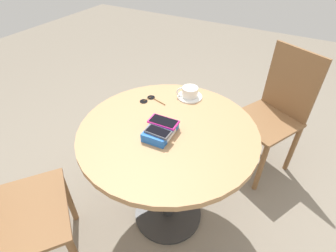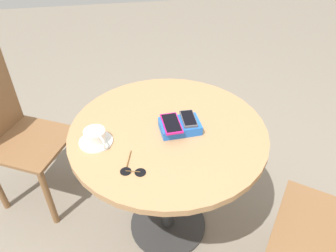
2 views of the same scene
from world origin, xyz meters
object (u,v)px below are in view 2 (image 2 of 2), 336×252
at_px(coffee_cup, 95,136).
at_px(sunglasses, 133,170).
at_px(phone_box, 180,126).
at_px(phone_magenta, 171,123).
at_px(phone_gray, 189,119).
at_px(chair_far_side, 18,135).
at_px(round_table, 168,152).
at_px(saucer, 96,142).

distance_m(coffee_cup, sunglasses, 0.24).
relative_size(phone_box, phone_magenta, 1.25).
bearing_deg(phone_gray, chair_far_side, -24.55).
bearing_deg(phone_magenta, phone_gray, -170.15).
distance_m(phone_gray, coffee_cup, 0.41).
xyz_separation_m(phone_box, phone_magenta, (0.04, 0.01, 0.03)).
height_order(sunglasses, chair_far_side, chair_far_side).
relative_size(phone_magenta, sunglasses, 0.99).
bearing_deg(phone_gray, coffee_cup, 4.68).
bearing_deg(sunglasses, round_table, -127.90).
bearing_deg(coffee_cup, phone_magenta, -176.60).
relative_size(phone_gray, saucer, 0.82).
height_order(round_table, phone_box, phone_box).
xyz_separation_m(phone_magenta, coffee_cup, (0.33, 0.02, -0.01)).
bearing_deg(chair_far_side, phone_magenta, 152.53).
height_order(round_table, chair_far_side, chair_far_side).
xyz_separation_m(phone_gray, phone_magenta, (0.08, 0.01, -0.00)).
height_order(phone_gray, saucer, phone_gray).
height_order(phone_box, sunglasses, phone_box).
bearing_deg(phone_gray, phone_magenta, 9.85).
relative_size(phone_magenta, saucer, 1.01).
xyz_separation_m(round_table, saucer, (0.32, 0.04, 0.14)).
bearing_deg(phone_gray, phone_box, 10.55).
bearing_deg(phone_box, coffee_cup, 4.03).
bearing_deg(phone_magenta, round_table, -56.76).
bearing_deg(coffee_cup, chair_far_side, -42.76).
height_order(phone_magenta, sunglasses, phone_magenta).
distance_m(round_table, chair_far_side, 0.89).
bearing_deg(sunglasses, coffee_cup, -53.62).
bearing_deg(phone_magenta, saucer, 2.95).
bearing_deg(chair_far_side, phone_gray, 155.45).
bearing_deg(phone_box, chair_far_side, -25.99).
bearing_deg(coffee_cup, round_table, -173.19).
xyz_separation_m(round_table, coffee_cup, (0.32, 0.04, 0.17)).
height_order(phone_box, phone_magenta, phone_magenta).
height_order(phone_gray, phone_magenta, phone_gray).
distance_m(saucer, chair_far_side, 0.69).
xyz_separation_m(phone_gray, chair_far_side, (0.88, -0.40, -0.31)).
bearing_deg(saucer, phone_magenta, -177.05).
relative_size(round_table, coffee_cup, 7.75).
bearing_deg(chair_far_side, coffee_cup, 137.24).
bearing_deg(chair_far_side, saucer, 137.31).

